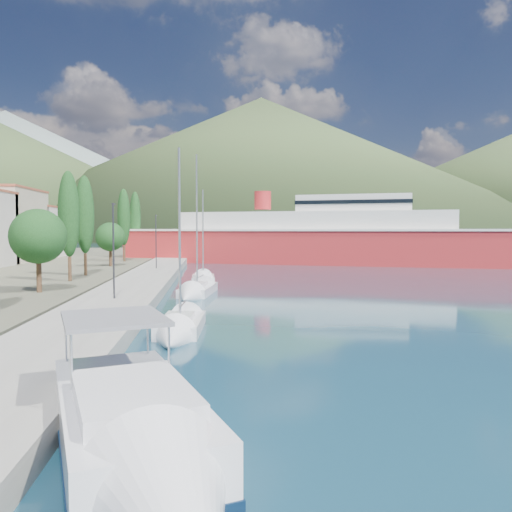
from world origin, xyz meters
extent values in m
plane|color=#15394B|center=(0.00, 120.00, 0.00)|extent=(1400.00, 1400.00, 0.00)
cube|color=gray|center=(-9.00, 26.00, 0.40)|extent=(5.00, 88.00, 0.80)
cone|color=slate|center=(-250.00, 620.00, 75.00)|extent=(640.00, 640.00, 150.00)
cone|color=slate|center=(80.00, 680.00, 90.00)|extent=(760.00, 760.00, 180.00)
cone|color=#3A4E29|center=(40.00, 400.00, 57.50)|extent=(480.00, 480.00, 115.00)
cube|color=beige|center=(-32.00, 55.00, 5.70)|extent=(9.00, 13.00, 10.00)
cube|color=white|center=(-32.00, 66.00, 4.70)|extent=(9.00, 10.00, 8.00)
cube|color=#9E5138|center=(-32.00, 66.00, 8.85)|extent=(9.20, 10.20, 0.30)
cylinder|color=#47301E|center=(-15.07, 19.21, 1.92)|extent=(0.36, 0.36, 2.44)
sphere|color=#184019|center=(-15.07, 19.21, 4.70)|extent=(3.90, 3.90, 3.90)
cylinder|color=#47301E|center=(-15.07, 27.04, 1.75)|extent=(0.30, 0.30, 2.11)
ellipsoid|color=#184019|center=(-15.07, 27.04, 6.54)|extent=(1.80, 1.80, 7.47)
cylinder|color=#47301E|center=(-15.07, 32.54, 1.77)|extent=(0.30, 0.30, 2.15)
ellipsoid|color=#184019|center=(-15.07, 32.54, 6.65)|extent=(1.80, 1.80, 7.61)
cylinder|color=#47301E|center=(-15.07, 44.83, 1.80)|extent=(0.36, 0.36, 2.20)
sphere|color=#184019|center=(-15.07, 44.83, 4.31)|extent=(3.52, 3.52, 3.52)
cylinder|color=#47301E|center=(-15.07, 54.65, 1.83)|extent=(0.30, 0.30, 2.26)
ellipsoid|color=#184019|center=(-15.07, 54.65, 6.97)|extent=(1.80, 1.80, 8.01)
cylinder|color=#47301E|center=(-15.07, 65.35, 1.87)|extent=(0.30, 0.30, 2.35)
ellipsoid|color=#184019|center=(-15.07, 65.35, 7.21)|extent=(1.80, 1.80, 8.33)
cylinder|color=#2D2D33|center=(-9.00, 14.76, 3.80)|extent=(0.12, 0.12, 6.00)
cube|color=#2D2D33|center=(-9.00, 15.01, 6.80)|extent=(0.15, 0.50, 0.12)
cylinder|color=#2D2D33|center=(-9.00, 39.59, 3.80)|extent=(0.12, 0.12, 6.00)
cube|color=#2D2D33|center=(-9.00, 39.84, 6.80)|extent=(0.15, 0.50, 0.12)
cube|color=black|center=(-4.83, -5.92, -0.06)|extent=(4.62, 7.36, 0.77)
cube|color=silver|center=(-4.83, -5.92, 0.83)|extent=(5.00, 7.79, 1.22)
cube|color=black|center=(-4.83, -5.92, 0.28)|extent=(5.08, 7.89, 0.24)
cube|color=silver|center=(-4.55, -6.76, 1.60)|extent=(3.29, 4.08, 0.44)
cube|color=slate|center=(-5.44, -4.07, 2.82)|extent=(3.35, 3.65, 0.11)
cube|color=silver|center=(-4.39, 8.01, 0.23)|extent=(2.45, 5.23, 0.81)
cube|color=silver|center=(-4.41, 7.67, 0.77)|extent=(1.39, 2.12, 0.32)
cylinder|color=silver|center=(-4.41, 7.67, 4.93)|extent=(0.12, 0.12, 8.59)
cone|color=silver|center=(-4.63, 4.76, 0.23)|extent=(2.25, 2.52, 2.08)
cube|color=silver|center=(-3.88, 22.73, 0.24)|extent=(3.20, 6.34, 0.85)
cube|color=silver|center=(-3.95, 22.33, 0.81)|extent=(1.71, 2.61, 0.33)
cylinder|color=silver|center=(-3.95, 22.33, 5.88)|extent=(0.12, 0.12, 10.44)
cone|color=silver|center=(-4.54, 18.91, 0.24)|extent=(2.64, 3.16, 2.18)
cube|color=silver|center=(-3.60, 31.56, 0.23)|extent=(2.20, 4.92, 0.84)
cube|color=silver|center=(-3.60, 31.23, 0.79)|extent=(1.31, 1.97, 0.33)
cylinder|color=silver|center=(-3.60, 31.23, 4.85)|extent=(0.12, 0.12, 8.39)
cone|color=silver|center=(-3.57, 28.42, 0.23)|extent=(2.17, 2.31, 2.14)
cube|color=red|center=(13.18, 59.27, 2.26)|extent=(60.11, 32.48, 5.75)
cube|color=silver|center=(13.18, 59.27, 5.14)|extent=(60.63, 32.97, 0.31)
cube|color=silver|center=(13.18, 59.27, 6.37)|extent=(42.08, 24.02, 3.08)
cube|color=silver|center=(18.95, 57.10, 9.14)|extent=(18.30, 13.02, 2.47)
cylinder|color=red|center=(5.49, 62.15, 9.86)|extent=(2.67, 2.67, 2.88)
camera|label=1|loc=(-2.88, -17.46, 5.16)|focal=35.00mm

